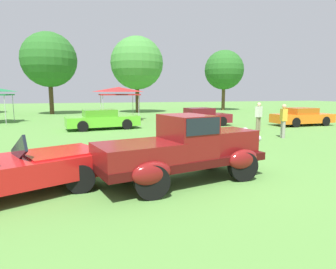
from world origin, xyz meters
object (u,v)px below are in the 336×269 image
Objects in this scene: spectator_between_cars at (283,120)px; canopy_tent_center_field at (119,91)px; neighbor_convertible at (14,170)px; show_car_orange at (302,117)px; feature_pickup_truck at (184,148)px; spectator_near_truck at (259,116)px; show_car_lime at (102,120)px; show_car_burgundy at (201,117)px.

canopy_tent_center_field is (-6.69, 11.72, 1.51)m from spectator_between_cars.
show_car_orange is (16.07, 9.54, 0.02)m from neighbor_convertible.
feature_pickup_truck is 2.73× the size of spectator_near_truck.
spectator_between_cars is at bearing -94.26° from spectator_near_truck.
spectator_between_cars is at bearing -36.31° from show_car_lime.
neighbor_convertible is at bearing -154.82° from spectator_between_cars.
show_car_lime is 1.08× the size of show_car_orange.
canopy_tent_center_field reaches higher than spectator_between_cars.
spectator_near_truck is at bearing 85.74° from spectator_between_cars.
feature_pickup_truck is 3.94m from neighbor_convertible.
spectator_between_cars reaches higher than neighbor_convertible.
show_car_orange is at bearing 30.69° from neighbor_convertible.
neighbor_convertible is 1.48× the size of canopy_tent_center_field.
spectator_near_truck reaches higher than neighbor_convertible.
neighbor_convertible is 1.06× the size of show_car_orange.
show_car_lime is 6.64m from show_car_burgundy.
canopy_tent_center_field is at bearing 126.33° from spectator_near_truck.
show_car_lime is at bearing -107.43° from canopy_tent_center_field.
show_car_orange is at bearing 22.03° from spectator_near_truck.
show_car_burgundy is at bearing 106.15° from spectator_between_cars.
neighbor_convertible is 2.67× the size of spectator_near_truck.
canopy_tent_center_field is (1.74, 5.53, 1.82)m from show_car_lime.
show_car_lime is 2.72× the size of spectator_near_truck.
spectator_between_cars is at bearing 36.45° from feature_pickup_truck.
spectator_near_truck is 2.39m from spectator_between_cars.
neighbor_convertible is 14.72m from show_car_burgundy.
spectator_near_truck is at bearing -53.67° from canopy_tent_center_field.
spectator_near_truck is at bearing 46.25° from feature_pickup_truck.
feature_pickup_truck is 10.63m from spectator_near_truck.
spectator_near_truck reaches higher than show_car_orange.
show_car_lime is 9.42m from spectator_near_truck.
neighbor_convertible is (-3.92, 0.08, -0.29)m from feature_pickup_truck.
spectator_near_truck is (11.27, 7.60, 0.34)m from neighbor_convertible.
feature_pickup_truck is 1.09× the size of show_car_orange.
spectator_between_cars is at bearing -73.85° from show_car_burgundy.
spectator_between_cars is 13.58m from canopy_tent_center_field.
feature_pickup_truck is at bearing -141.63° from show_car_orange.
show_car_orange is at bearing -7.95° from show_car_lime.
feature_pickup_truck reaches higher than spectator_between_cars.
neighbor_convertible reaches higher than show_car_orange.
neighbor_convertible is 18.69m from show_car_orange.
neighbor_convertible is 0.98× the size of show_car_lime.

